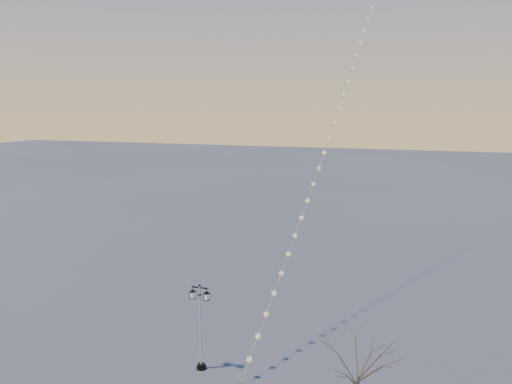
% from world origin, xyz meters
% --- Properties ---
extents(street_lamp, '(1.27, 0.55, 4.99)m').
position_xyz_m(street_lamp, '(-1.30, 1.35, 2.76)').
color(street_lamp, black).
rests_on(street_lamp, ground).
extents(bare_tree, '(2.51, 2.51, 4.16)m').
position_xyz_m(bare_tree, '(7.57, -0.53, 2.89)').
color(bare_tree, brown).
rests_on(bare_tree, ground).
extents(kite_train, '(6.53, 39.16, 40.75)m').
position_xyz_m(kite_train, '(4.39, 19.56, 20.29)').
color(kite_train, '#39211C').
rests_on(kite_train, ground).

